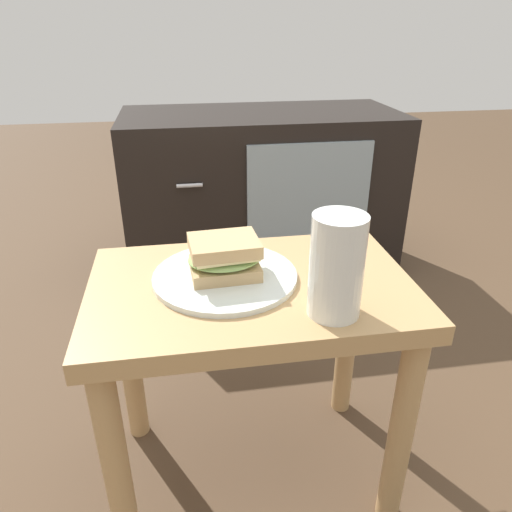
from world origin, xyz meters
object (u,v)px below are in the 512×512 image
(tv_cabinet, at_px, (261,193))
(sandwich_front, at_px, (224,257))
(coaster, at_px, (335,272))
(beer_glass, at_px, (337,267))
(plate, at_px, (225,276))

(tv_cabinet, xyz_separation_m, sandwich_front, (-0.23, -0.93, 0.21))
(sandwich_front, bearing_deg, coaster, -3.91)
(beer_glass, height_order, coaster, beer_glass)
(plate, height_order, coaster, plate)
(tv_cabinet, xyz_separation_m, beer_glass, (-0.07, -1.06, 0.25))
(tv_cabinet, distance_m, sandwich_front, 0.98)
(coaster, bearing_deg, sandwich_front, 176.09)
(sandwich_front, bearing_deg, beer_glass, -40.80)
(coaster, bearing_deg, tv_cabinet, 88.19)
(tv_cabinet, distance_m, plate, 0.97)
(beer_glass, bearing_deg, tv_cabinet, 86.13)
(sandwich_front, height_order, beer_glass, beer_glass)
(sandwich_front, relative_size, beer_glass, 0.81)
(plate, distance_m, sandwich_front, 0.04)
(beer_glass, bearing_deg, plate, 139.20)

